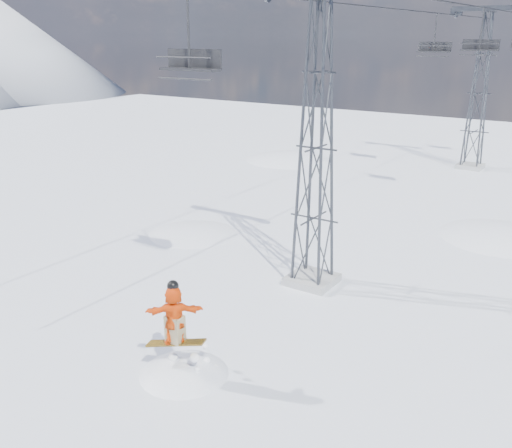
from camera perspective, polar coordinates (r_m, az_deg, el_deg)
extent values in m
plane|color=white|center=(17.87, -9.43, -14.08)|extent=(120.00, 120.00, 0.00)
sphere|color=white|center=(32.20, -5.77, -13.93)|extent=(16.00, 16.00, 16.00)
sphere|color=white|center=(34.82, 21.23, -16.12)|extent=(20.00, 20.00, 20.00)
sphere|color=white|center=(49.11, 3.10, -5.55)|extent=(22.00, 22.00, 22.00)
cube|color=#999999|center=(23.17, 5.60, -5.54)|extent=(1.80, 1.80, 0.30)
cube|color=#999999|center=(45.85, 20.62, 5.43)|extent=(1.80, 1.80, 0.30)
cube|color=#33363C|center=(44.91, 22.29, 19.34)|extent=(5.00, 0.35, 0.35)
cube|color=#33363C|center=(45.43, 19.41, 19.37)|extent=(0.80, 0.25, 0.50)
cylinder|color=black|center=(32.61, 12.80, 20.32)|extent=(0.06, 51.00, 0.06)
cylinder|color=black|center=(31.26, 20.79, 19.74)|extent=(0.06, 51.00, 0.06)
cone|color=slate|center=(106.34, -23.80, 15.84)|extent=(38.00, 38.00, 15.00)
sphere|color=white|center=(18.56, -6.97, -19.15)|extent=(4.40, 4.40, 4.40)
cube|color=#A27215|center=(16.75, -8.04, -11.68)|extent=(1.82, 0.81, 0.42)
imported|color=#F74E0B|center=(16.32, -8.18, -8.95)|extent=(1.58, 1.44, 1.76)
cube|color=#8E7D58|center=(16.54, -8.10, -10.41)|extent=(0.62, 0.60, 0.81)
sphere|color=black|center=(15.94, -8.32, -6.21)|extent=(0.33, 0.33, 0.33)
cylinder|color=black|center=(18.64, -6.78, 18.73)|extent=(0.09, 0.09, 2.37)
cube|color=black|center=(18.66, -6.64, 15.10)|extent=(2.15, 0.48, 0.09)
cube|color=black|center=(18.83, -6.20, 16.13)|extent=(2.15, 0.06, 0.59)
cylinder|color=black|center=(18.48, -7.16, 14.21)|extent=(2.15, 0.06, 0.06)
cylinder|color=black|center=(18.40, -7.36, 16.20)|extent=(2.15, 0.05, 0.05)
cylinder|color=black|center=(33.70, 21.64, 17.66)|extent=(0.08, 0.08, 2.11)
cube|color=black|center=(33.71, 21.43, 15.88)|extent=(1.92, 0.43, 0.08)
cube|color=black|center=(33.91, 21.57, 16.36)|extent=(1.92, 0.06, 0.53)
cylinder|color=black|center=(33.48, 21.28, 15.47)|extent=(1.92, 0.06, 0.06)
cylinder|color=black|center=(33.42, 21.38, 16.45)|extent=(1.92, 0.05, 0.05)
cylinder|color=black|center=(41.11, 17.49, 17.79)|extent=(0.09, 0.09, 2.40)
cube|color=black|center=(41.12, 17.33, 16.12)|extent=(2.19, 0.49, 0.09)
cube|color=black|center=(41.34, 17.47, 16.57)|extent=(2.19, 0.07, 0.60)
cylinder|color=black|center=(40.87, 17.17, 15.74)|extent=(2.19, 0.07, 0.07)
cylinder|color=black|center=(40.80, 17.24, 16.66)|extent=(2.19, 0.05, 0.05)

